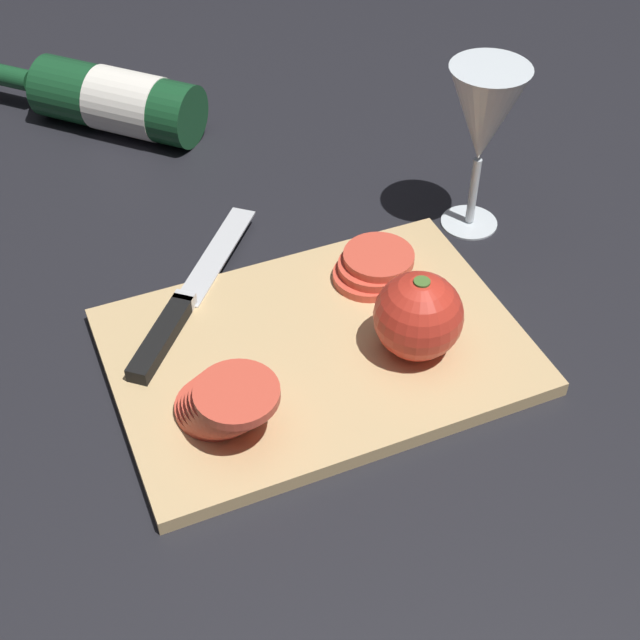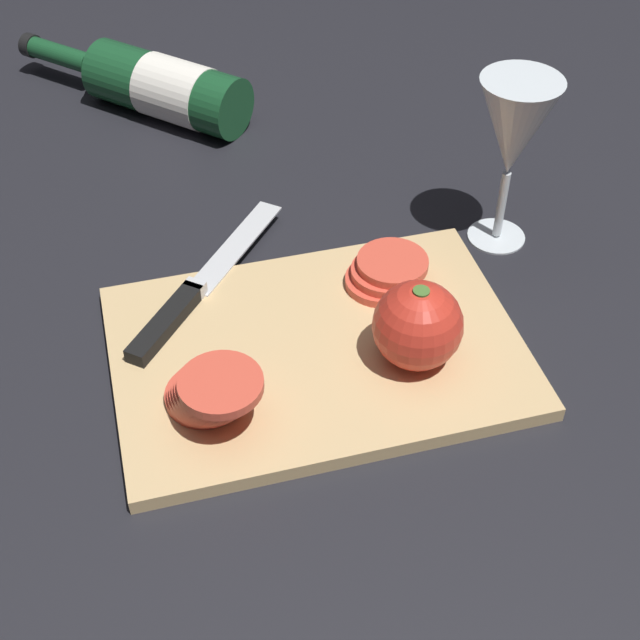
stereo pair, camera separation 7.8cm
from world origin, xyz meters
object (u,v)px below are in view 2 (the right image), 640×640
object	(u,v)px
knife	(183,303)
tomato_slice_stack_far	(387,272)
wine_glass	(514,133)
whole_tomato	(418,325)
tomato_slice_stack_near	(213,390)
wine_bottle	(161,86)

from	to	relation	value
knife	tomato_slice_stack_far	world-z (taller)	tomato_slice_stack_far
wine_glass	knife	xyz separation A→B (m)	(0.34, 0.04, -0.11)
wine_glass	knife	world-z (taller)	wine_glass
wine_glass	whole_tomato	distance (m)	0.23
knife	tomato_slice_stack_near	xyz separation A→B (m)	(-0.01, 0.13, 0.02)
wine_bottle	wine_glass	size ratio (longest dim) A/B	1.51
knife	tomato_slice_stack_near	size ratio (longest dim) A/B	2.15
wine_glass	tomato_slice_stack_far	size ratio (longest dim) A/B	2.24
tomato_slice_stack_near	tomato_slice_stack_far	bearing A→B (deg)	-147.87
knife	tomato_slice_stack_far	bearing A→B (deg)	-53.99
wine_glass	wine_bottle	bearing A→B (deg)	-48.20
wine_bottle	whole_tomato	distance (m)	0.52
wine_glass	tomato_slice_stack_far	bearing A→B (deg)	21.27
wine_bottle	tomato_slice_stack_far	bearing A→B (deg)	112.50
wine_bottle	knife	world-z (taller)	wine_bottle
tomato_slice_stack_far	wine_bottle	bearing A→B (deg)	-67.50
whole_tomato	knife	bearing A→B (deg)	-31.99
wine_glass	knife	distance (m)	0.35
wine_glass	tomato_slice_stack_near	size ratio (longest dim) A/B	1.83
wine_glass	tomato_slice_stack_far	world-z (taller)	wine_glass
tomato_slice_stack_near	tomato_slice_stack_far	distance (m)	0.22
whole_tomato	tomato_slice_stack_near	size ratio (longest dim) A/B	0.80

